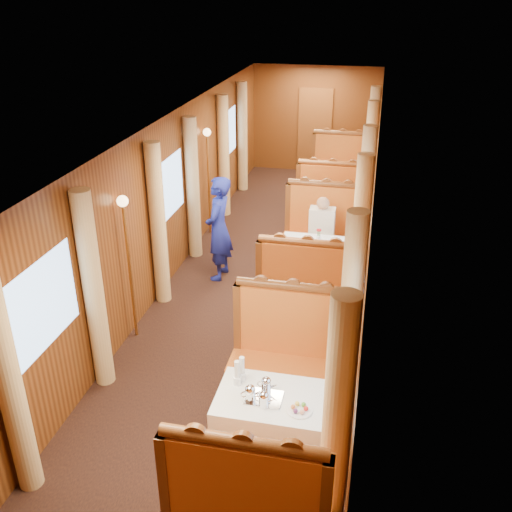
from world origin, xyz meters
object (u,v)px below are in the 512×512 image
(table_far, at_px, (335,191))
(banquette_far_fwd, at_px, (331,206))
(tea_tray, at_px, (264,398))
(table_near, at_px, (272,428))
(table_mid, at_px, (315,267))
(fruit_plate, at_px, (300,409))
(banquette_mid_fwd, at_px, (306,297))
(banquette_far_aft, at_px, (340,174))
(banquette_near_fwd, at_px, (248,511))
(rose_vase_mid, at_px, (319,233))
(teapot_left, at_px, (250,395))
(banquette_mid_aft, at_px, (323,237))
(teapot_right, at_px, (264,401))
(steward, at_px, (219,229))
(passenger, at_px, (322,226))
(banquette_near_aft, at_px, (289,361))
(teapot_back, at_px, (266,387))
(rose_vase_far, at_px, (339,165))

(table_far, height_order, banquette_far_fwd, banquette_far_fwd)
(tea_tray, bearing_deg, table_near, 30.04)
(table_mid, relative_size, banquette_far_fwd, 0.78)
(banquette_far_fwd, relative_size, fruit_plate, 5.73)
(banquette_mid_fwd, xyz_separation_m, banquette_far_aft, (0.00, 5.53, 0.00))
(banquette_near_fwd, distance_m, rose_vase_mid, 4.52)
(banquette_near_fwd, xyz_separation_m, teapot_left, (-0.19, 0.91, 0.39))
(table_near, relative_size, banquette_mid_aft, 0.78)
(teapot_right, relative_size, rose_vase_mid, 0.44)
(table_near, bearing_deg, banquette_mid_fwd, 90.00)
(table_near, bearing_deg, banquette_mid_aft, 90.00)
(teapot_right, xyz_separation_m, rose_vase_mid, (0.08, 3.63, 0.11))
(banquette_far_aft, xyz_separation_m, teapot_right, (-0.05, -8.17, 0.39))
(teapot_left, bearing_deg, teapot_right, -40.63)
(teapot_right, height_order, fruit_plate, teapot_right)
(steward, bearing_deg, fruit_plate, 28.18)
(banquette_far_fwd, xyz_separation_m, passenger, (-0.00, -1.77, 0.32))
(banquette_mid_fwd, height_order, steward, steward)
(rose_vase_mid, distance_m, steward, 1.54)
(tea_tray, height_order, teapot_right, teapot_right)
(banquette_far_aft, bearing_deg, teapot_right, -90.37)
(banquette_near_aft, relative_size, table_far, 1.28)
(banquette_far_fwd, height_order, rose_vase_mid, banquette_far_fwd)
(banquette_near_fwd, relative_size, steward, 0.82)
(banquette_near_fwd, bearing_deg, teapot_back, 93.77)
(banquette_near_fwd, distance_m, teapot_left, 1.01)
(steward, distance_m, passenger, 1.64)
(banquette_mid_aft, xyz_separation_m, passenger, (-0.00, -0.30, 0.32))
(table_far, distance_m, rose_vase_mid, 3.56)
(table_near, height_order, tea_tray, tea_tray)
(banquette_near_fwd, xyz_separation_m, table_mid, (0.00, 4.51, -0.05))
(table_near, relative_size, rose_vase_far, 2.92)
(banquette_mid_fwd, bearing_deg, banquette_near_aft, -90.00)
(banquette_near_fwd, bearing_deg, table_near, 90.00)
(teapot_left, relative_size, passenger, 0.22)
(table_far, height_order, tea_tray, tea_tray)
(banquette_near_fwd, distance_m, banquette_mid_aft, 5.53)
(banquette_near_aft, distance_m, tea_tray, 1.11)
(tea_tray, relative_size, teapot_right, 2.17)
(table_mid, bearing_deg, teapot_back, -91.17)
(fruit_plate, distance_m, passenger, 4.36)
(table_near, distance_m, table_far, 7.00)
(table_near, bearing_deg, banquette_far_fwd, 90.00)
(table_mid, relative_size, teapot_left, 6.37)
(banquette_mid_aft, bearing_deg, table_far, 90.00)
(table_near, bearing_deg, teapot_back, 143.94)
(banquette_mid_aft, xyz_separation_m, teapot_right, (-0.05, -4.67, 0.39))
(table_near, height_order, teapot_left, teapot_left)
(table_mid, distance_m, rose_vase_far, 3.52)
(teapot_right, bearing_deg, fruit_plate, 5.85)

